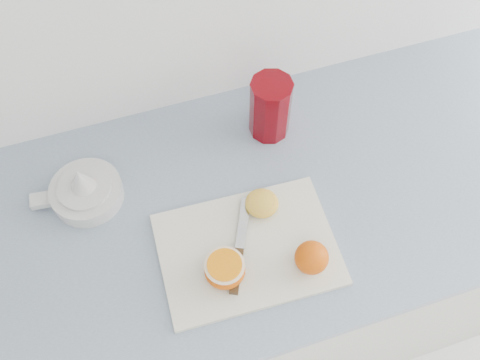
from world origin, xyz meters
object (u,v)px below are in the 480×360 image
(counter, at_px, (215,285))
(cutting_board, at_px, (248,249))
(citrus_juicer, at_px, (85,190))
(red_tumbler, at_px, (270,109))
(half_orange, at_px, (225,269))

(counter, relative_size, cutting_board, 7.51)
(counter, relative_size, citrus_juicer, 13.64)
(counter, bearing_deg, red_tumbler, 39.62)
(cutting_board, xyz_separation_m, red_tumbler, (0.14, 0.27, 0.06))
(half_orange, relative_size, citrus_juicer, 0.41)
(counter, xyz_separation_m, citrus_juicer, (-0.23, 0.11, 0.47))
(cutting_board, distance_m, red_tumbler, 0.32)
(citrus_juicer, height_order, red_tumbler, red_tumbler)
(counter, distance_m, red_tumbler, 0.57)
(cutting_board, xyz_separation_m, half_orange, (-0.06, -0.04, 0.03))
(red_tumbler, bearing_deg, cutting_board, -117.63)
(counter, xyz_separation_m, cutting_board, (0.05, -0.11, 0.45))
(half_orange, relative_size, red_tumbler, 0.52)
(half_orange, bearing_deg, cutting_board, 33.19)
(citrus_juicer, bearing_deg, counter, -25.58)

